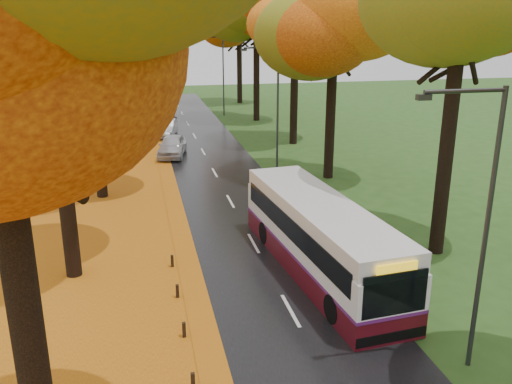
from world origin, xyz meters
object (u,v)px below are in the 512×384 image
object	(u,v)px
car_silver	(166,128)
car_white	(172,146)
car_dark	(162,115)
bus	(320,236)
streetlamp_mid	(274,99)
streetlamp_near	(480,212)
streetlamp_far	(221,70)

from	to	relation	value
car_silver	car_white	bearing A→B (deg)	-79.08
car_silver	car_dark	size ratio (longest dim) A/B	0.92
car_white	car_silver	bearing A→B (deg)	101.93
bus	streetlamp_mid	bearing A→B (deg)	77.15
streetlamp_near	streetlamp_far	xyz separation A→B (m)	(0.00, 44.00, 0.00)
streetlamp_far	streetlamp_mid	bearing A→B (deg)	-90.00
streetlamp_near	car_silver	distance (m)	35.31
streetlamp_mid	car_white	xyz separation A→B (m)	(-6.30, 5.16, -3.91)
car_white	car_silver	size ratio (longest dim) A/B	1.04
streetlamp_far	bus	xyz separation A→B (m)	(-2.01, -37.26, -3.17)
streetlamp_mid	car_dark	xyz separation A→B (m)	(-6.30, 19.10, -4.00)
streetlamp_mid	car_white	bearing A→B (deg)	140.66
streetlamp_near	car_white	bearing A→B (deg)	103.05
bus	car_dark	size ratio (longest dim) A/B	2.37
streetlamp_near	streetlamp_mid	bearing A→B (deg)	90.00
car_silver	car_dark	distance (m)	6.59
streetlamp_near	bus	size ratio (longest dim) A/B	0.72
car_dark	streetlamp_near	bearing A→B (deg)	-94.76
streetlamp_near	car_white	xyz separation A→B (m)	(-6.30, 27.16, -3.91)
streetlamp_near	car_dark	bearing A→B (deg)	98.71
streetlamp_mid	car_dark	size ratio (longest dim) A/B	1.71
streetlamp_far	bus	world-z (taller)	streetlamp_far
streetlamp_mid	bus	bearing A→B (deg)	-97.52
streetlamp_mid	car_dark	world-z (taller)	streetlamp_mid
streetlamp_mid	streetlamp_far	distance (m)	22.00
streetlamp_mid	bus	size ratio (longest dim) A/B	0.72
car_white	streetlamp_far	bearing A→B (deg)	81.43
streetlamp_mid	car_silver	world-z (taller)	streetlamp_mid
streetlamp_mid	streetlamp_near	bearing A→B (deg)	-90.00
streetlamp_mid	car_white	size ratio (longest dim) A/B	1.79
bus	car_white	bearing A→B (deg)	96.51
car_silver	car_dark	xyz separation A→B (m)	(0.00, 6.59, -0.03)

